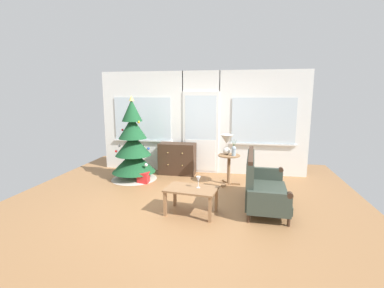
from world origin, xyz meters
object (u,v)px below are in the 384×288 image
Objects in this scene: table_lamp at (227,142)px; coffee_table at (191,192)px; christmas_tree at (133,149)px; flower_vase at (234,150)px; dresser_cabinet at (177,159)px; gift_box at (143,178)px; settee_sofa at (261,186)px; wine_glass at (198,180)px; side_table at (229,163)px.

coffee_table is at bearing -105.83° from table_lamp.
flower_vase is (2.32, -0.07, 0.06)m from christmas_tree.
table_lamp is (1.25, -0.57, 0.56)m from dresser_cabinet.
dresser_cabinet is at bearing 33.40° from christmas_tree.
table_lamp reaches higher than dresser_cabinet.
gift_box is (0.32, -0.24, -0.61)m from christmas_tree.
settee_sofa is (1.93, -1.74, -0.01)m from dresser_cabinet.
dresser_cabinet is 1.07m from gift_box.
table_lamp is at bearing 77.39° from wine_glass.
christmas_tree is 1.24× the size of settee_sofa.
dresser_cabinet reaches higher than side_table.
coffee_table is 3.77× the size of gift_box.
flower_vase is at bearing 115.97° from settee_sofa.
christmas_tree is 8.14× the size of gift_box.
coffee_table is (0.77, -2.27, -0.02)m from dresser_cabinet.
christmas_tree is 2.15× the size of dresser_cabinet.
settee_sofa is at bearing -59.78° from table_lamp.
coffee_table is at bearing -157.70° from wine_glass.
coffee_table is (-0.48, -1.69, -0.58)m from table_lamp.
flower_vase is at bearing -1.79° from christmas_tree.
dresser_cabinet is 1.35× the size of side_table.
side_table is at bearing 71.91° from coffee_table.
dresser_cabinet is at bearing 155.42° from table_lamp.
christmas_tree is at bearing 137.88° from wine_glass.
side_table is at bearing -33.69° from table_lamp.
settee_sofa reaches higher than coffee_table.
side_table reaches higher than gift_box.
side_table is 1.95m from gift_box.
dresser_cabinet is at bearing 55.00° from gift_box.
side_table reaches higher than wine_glass.
flower_vase reaches higher than coffee_table.
wine_glass is (1.79, -1.62, -0.15)m from christmas_tree.
coffee_table is at bearing -111.89° from flower_vase.
dresser_cabinet reaches higher than gift_box.
gift_box is at bearing -171.62° from table_lamp.
flower_vase reaches higher than side_table.
settee_sofa is 6.55× the size of gift_box.
wine_glass is (-0.53, -1.55, -0.21)m from flower_vase.
dresser_cabinet is 1.45m from side_table.
flower_vase is (-0.52, 1.07, 0.41)m from settee_sofa.
wine_glass is at bearing -104.93° from side_table.
flower_vase is (0.10, -0.06, 0.31)m from side_table.
dresser_cabinet is at bearing 154.97° from side_table.
dresser_cabinet is 1.49m from table_lamp.
gift_box is (-1.47, 1.38, -0.46)m from wine_glass.
christmas_tree is 1.14m from dresser_cabinet.
table_lamp reaches higher than settee_sofa.
flower_vase is (1.41, -0.67, 0.40)m from dresser_cabinet.
coffee_table is at bearing -71.21° from dresser_cabinet.
gift_box is at bearing 133.76° from coffee_table.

